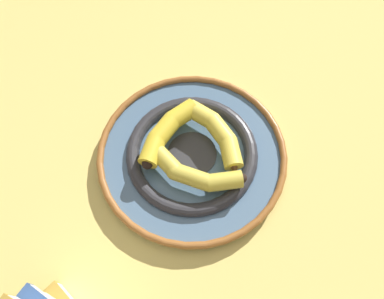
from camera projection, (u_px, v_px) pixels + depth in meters
name	position (u px, v px, depth m)	size (l,w,h in m)	color
ground_plane	(170.00, 168.00, 0.74)	(2.80, 2.80, 0.00)	#E5CC6B
decorative_bowl	(192.00, 154.00, 0.73)	(0.37, 0.37, 0.04)	slate
banana_a	(191.00, 172.00, 0.68)	(0.07, 0.20, 0.03)	gold
banana_b	(218.00, 134.00, 0.71)	(0.12, 0.16, 0.04)	yellow
banana_c	(168.00, 130.00, 0.71)	(0.18, 0.07, 0.04)	yellow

